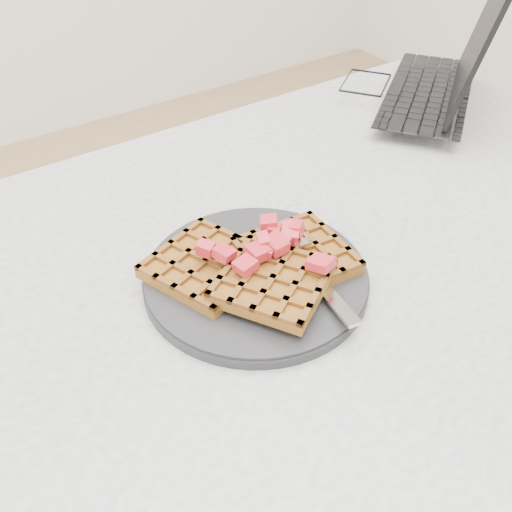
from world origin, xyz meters
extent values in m
cube|color=beige|center=(0.00, 0.00, 0.73)|extent=(1.20, 0.80, 0.03)
cube|color=white|center=(0.55, 0.35, 0.36)|extent=(0.06, 0.06, 0.72)
cylinder|color=black|center=(-0.10, 0.00, 0.76)|extent=(0.26, 0.26, 0.02)
imported|color=black|center=(0.40, 0.26, 0.76)|extent=(0.41, 0.38, 0.03)
cube|color=black|center=(0.47, 0.17, 0.88)|extent=(0.29, 0.22, 0.21)
camera|label=1|loc=(-0.38, -0.41, 1.20)|focal=40.00mm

